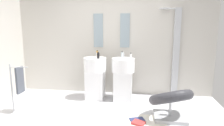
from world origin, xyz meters
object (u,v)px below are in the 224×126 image
object	(u,v)px
magazine_navy	(137,120)
soap_bottle_amber	(97,54)
magazine_red	(138,123)
coffee_mug	(120,126)
soap_bottle_white	(131,56)
soap_bottle_clear	(122,55)
lounge_chair	(171,100)
pedestal_sink_left	(95,76)
towel_rack	(19,81)
shower_column	(175,51)
soap_bottle_black	(98,56)
pedestal_sink_right	(123,77)

from	to	relation	value
magazine_navy	soap_bottle_amber	bearing A→B (deg)	109.57
magazine_red	coffee_mug	world-z (taller)	coffee_mug
soap_bottle_amber	soap_bottle_white	xyz separation A→B (m)	(0.79, -0.24, -0.01)
soap_bottle_clear	lounge_chair	bearing A→B (deg)	-46.52
soap_bottle_clear	pedestal_sink_left	bearing A→B (deg)	-165.83
pedestal_sink_left	lounge_chair	bearing A→B (deg)	-28.68
towel_rack	lounge_chair	bearing A→B (deg)	2.47
lounge_chair	coffee_mug	bearing A→B (deg)	-150.09
shower_column	lounge_chair	size ratio (longest dim) A/B	1.93
soap_bottle_amber	soap_bottle_white	size ratio (longest dim) A/B	1.15
shower_column	towel_rack	distance (m)	3.37
soap_bottle_amber	shower_column	bearing A→B (deg)	5.96
pedestal_sink_left	towel_rack	xyz separation A→B (m)	(-1.25, -0.97, 0.10)
lounge_chair	magazine_navy	world-z (taller)	lounge_chair
lounge_chair	soap_bottle_black	bearing A→B (deg)	152.13
towel_rack	magazine_navy	size ratio (longest dim) A/B	3.79
towel_rack	soap_bottle_white	bearing A→B (deg)	24.06
pedestal_sink_left	magazine_red	bearing A→B (deg)	-49.06
coffee_mug	soap_bottle_white	bearing A→B (deg)	85.41
soap_bottle_white	soap_bottle_clear	bearing A→B (deg)	134.46
magazine_navy	soap_bottle_clear	bearing A→B (deg)	88.51
soap_bottle_black	pedestal_sink_right	bearing A→B (deg)	8.13
lounge_chair	soap_bottle_black	size ratio (longest dim) A/B	7.51
soap_bottle_white	soap_bottle_clear	xyz separation A→B (m)	(-0.20, 0.20, 0.00)
soap_bottle_amber	soap_bottle_black	size ratio (longest dim) A/B	1.08
magazine_red	soap_bottle_white	bearing A→B (deg)	123.74
soap_bottle_clear	soap_bottle_amber	bearing A→B (deg)	176.87
lounge_chair	pedestal_sink_right	bearing A→B (deg)	137.14
coffee_mug	soap_bottle_amber	bearing A→B (deg)	114.21
shower_column	coffee_mug	bearing A→B (deg)	-122.84
towel_rack	soap_bottle_clear	distance (m)	2.20
coffee_mug	towel_rack	bearing A→B (deg)	169.29
soap_bottle_amber	soap_bottle_clear	size ratio (longest dim) A/B	1.11
pedestal_sink_left	magazine_red	xyz separation A→B (m)	(1.00, -1.15, -0.50)
pedestal_sink_left	soap_bottle_amber	xyz separation A→B (m)	(0.01, 0.18, 0.49)
magazine_navy	coffee_mug	world-z (taller)	coffee_mug
lounge_chair	soap_bottle_clear	distance (m)	1.53
pedestal_sink_left	coffee_mug	size ratio (longest dim) A/B	12.07
coffee_mug	magazine_navy	bearing A→B (deg)	50.04
soap_bottle_white	magazine_navy	bearing A→B (deg)	-80.19
soap_bottle_amber	lounge_chair	bearing A→B (deg)	-33.91
shower_column	soap_bottle_clear	distance (m)	1.22
shower_column	soap_bottle_white	world-z (taller)	shower_column
lounge_chair	soap_bottle_white	xyz separation A→B (m)	(-0.75, 0.80, 0.66)
pedestal_sink_right	lounge_chair	size ratio (longest dim) A/B	0.98
pedestal_sink_left	soap_bottle_black	bearing A→B (deg)	-39.84
pedestal_sink_left	coffee_mug	bearing A→B (deg)	-62.42
soap_bottle_clear	soap_bottle_white	bearing A→B (deg)	-45.54
soap_bottle_clear	towel_rack	bearing A→B (deg)	-148.83
pedestal_sink_left	pedestal_sink_right	bearing A→B (deg)	0.00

